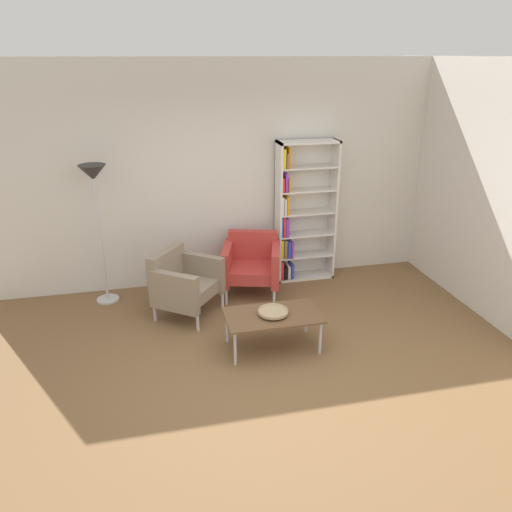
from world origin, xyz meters
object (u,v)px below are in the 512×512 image
(armchair_spare_guest, at_px, (252,263))
(armchair_near_window, at_px, (183,282))
(bookshelf_tall, at_px, (300,215))
(floor_lamp_torchiere, at_px, (95,190))
(coffee_table_low, at_px, (273,317))
(decorative_bowl, at_px, (273,311))

(armchair_spare_guest, relative_size, armchair_near_window, 0.91)
(bookshelf_tall, bearing_deg, armchair_near_window, -156.45)
(bookshelf_tall, xyz_separation_m, armchair_near_window, (-1.66, -0.72, -0.50))
(floor_lamp_torchiere, bearing_deg, armchair_near_window, -31.47)
(armchair_spare_guest, bearing_deg, coffee_table_low, -77.21)
(bookshelf_tall, bearing_deg, floor_lamp_torchiere, -176.56)
(coffee_table_low, bearing_deg, armchair_spare_guest, 86.80)
(bookshelf_tall, xyz_separation_m, coffee_table_low, (-0.82, -1.71, -0.55))
(armchair_near_window, height_order, floor_lamp_torchiere, floor_lamp_torchiere)
(floor_lamp_torchiere, bearing_deg, armchair_spare_guest, -5.97)
(bookshelf_tall, relative_size, armchair_spare_guest, 2.20)
(bookshelf_tall, xyz_separation_m, armchair_spare_guest, (-0.75, -0.35, -0.50))
(armchair_spare_guest, xyz_separation_m, floor_lamp_torchiere, (-1.84, 0.19, 1.03))
(coffee_table_low, bearing_deg, bookshelf_tall, 64.34)
(coffee_table_low, relative_size, armchair_near_window, 1.05)
(bookshelf_tall, xyz_separation_m, floor_lamp_torchiere, (-2.59, -0.16, 0.53))
(armchair_spare_guest, bearing_deg, floor_lamp_torchiere, -169.98)
(decorative_bowl, relative_size, armchair_spare_guest, 0.37)
(bookshelf_tall, height_order, decorative_bowl, bookshelf_tall)
(coffee_table_low, distance_m, armchair_near_window, 1.30)
(coffee_table_low, xyz_separation_m, floor_lamp_torchiere, (-1.77, 1.55, 1.08))
(armchair_near_window, relative_size, floor_lamp_torchiere, 0.55)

